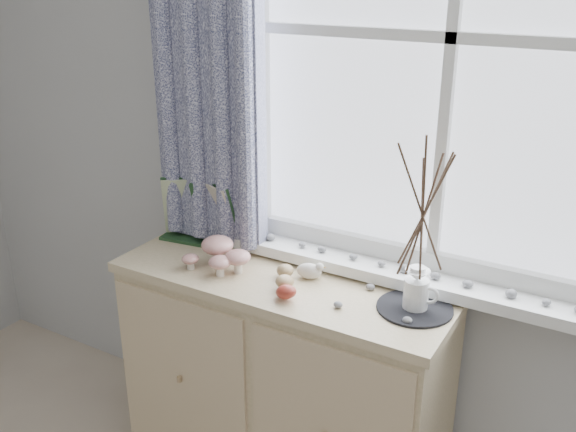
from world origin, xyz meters
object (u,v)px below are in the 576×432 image
object	(u,v)px
botanical_book	(195,213)
toadstool_cluster	(221,253)
twig_pitcher	(423,208)
sideboard	(282,380)

from	to	relation	value
botanical_book	toadstool_cluster	bearing A→B (deg)	-38.74
toadstool_cluster	twig_pitcher	size ratio (longest dim) A/B	0.40
toadstool_cluster	botanical_book	bearing A→B (deg)	148.82
toadstool_cluster	twig_pitcher	distance (m)	0.74
twig_pitcher	botanical_book	bearing A→B (deg)	157.45
botanical_book	twig_pitcher	size ratio (longest dim) A/B	0.65
sideboard	twig_pitcher	bearing A→B (deg)	2.11
twig_pitcher	toadstool_cluster	bearing A→B (deg)	166.65
botanical_book	sideboard	bearing A→B (deg)	-16.93
sideboard	twig_pitcher	size ratio (longest dim) A/B	2.05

